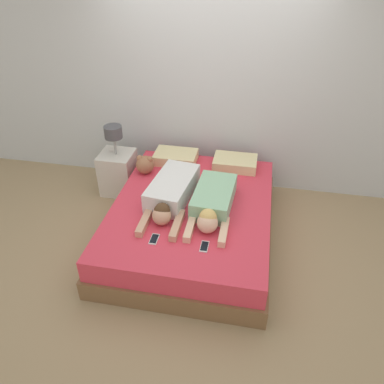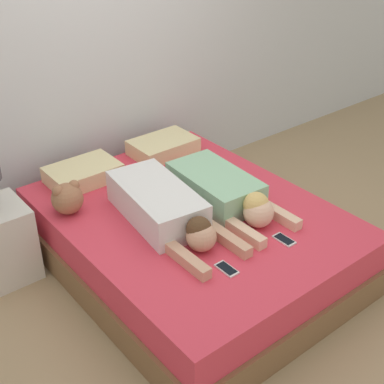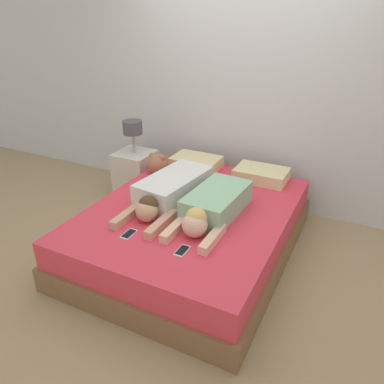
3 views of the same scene
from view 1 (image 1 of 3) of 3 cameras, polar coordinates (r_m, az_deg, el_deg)
ground_plane at (r=4.22m, az=0.00°, el=-6.74°), size 12.00×12.00×0.00m
wall_back at (r=4.62m, az=2.99°, el=15.76°), size 12.00×0.06×2.60m
bed at (r=4.08m, az=0.00°, el=-4.39°), size 1.70×2.14×0.45m
pillow_head_left at (r=4.66m, az=-2.50°, el=5.33°), size 0.52×0.35×0.12m
pillow_head_right at (r=4.57m, az=6.57°, el=4.44°), size 0.52×0.35×0.12m
person_left at (r=3.92m, az=-3.24°, el=-0.11°), size 0.47×1.12×0.22m
person_right at (r=3.79m, az=3.14°, el=-1.63°), size 0.41×0.99×0.23m
cell_phone_left at (r=3.52m, az=-5.78°, el=-7.15°), size 0.07×0.15×0.01m
cell_phone_right at (r=3.43m, az=1.90°, el=-8.30°), size 0.07×0.15×0.01m
plush_toy at (r=4.44m, az=-7.17°, el=4.21°), size 0.22×0.22×0.23m
nightstand at (r=4.87m, az=-11.20°, el=3.34°), size 0.41×0.41×0.92m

